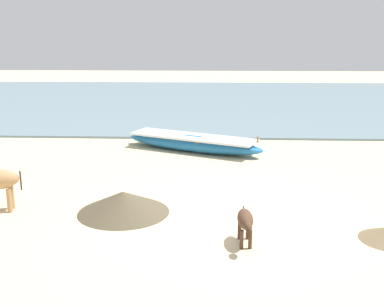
{
  "coord_description": "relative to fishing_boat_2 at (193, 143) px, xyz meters",
  "views": [
    {
      "loc": [
        -0.49,
        -9.54,
        3.88
      ],
      "look_at": [
        -1.02,
        3.13,
        0.6
      ],
      "focal_mm": 43.83,
      "sensor_mm": 36.0,
      "label": 1
    }
  ],
  "objects": [
    {
      "name": "sea_water",
      "position": [
        1.11,
        11.74,
        -0.24
      ],
      "size": [
        60.0,
        20.0,
        0.08
      ],
      "primitive_type": "cube",
      "color": "slate",
      "rests_on": "ground"
    },
    {
      "name": "fishing_boat_2",
      "position": [
        0.0,
        0.0,
        0.0
      ],
      "size": [
        4.95,
        3.0,
        0.72
      ],
      "rotation": [
        0.0,
        0.0,
        5.86
      ],
      "color": "#1E669E",
      "rests_on": "ground"
    },
    {
      "name": "debris_pile_0",
      "position": [
        -1.32,
        -5.67,
        -0.04
      ],
      "size": [
        2.7,
        2.7,
        0.49
      ],
      "primitive_type": "cone",
      "rotation": [
        0.0,
        0.0,
        5.86
      ],
      "color": "brown",
      "rests_on": "ground"
    },
    {
      "name": "calf_near_dark",
      "position": [
        1.27,
        -7.19,
        0.19
      ],
      "size": [
        0.32,
        1.02,
        0.66
      ],
      "rotation": [
        0.0,
        0.0,
        4.75
      ],
      "color": "#4C3323",
      "rests_on": "ground"
    },
    {
      "name": "ground",
      "position": [
        1.11,
        -5.82,
        -0.28
      ],
      "size": [
        80.0,
        80.0,
        0.0
      ],
      "primitive_type": "plane",
      "color": "beige"
    }
  ]
}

